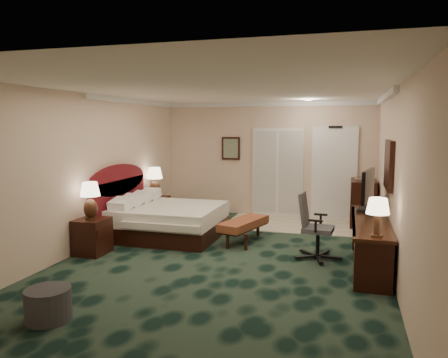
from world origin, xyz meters
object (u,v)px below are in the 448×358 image
(nightstand_far, at_px, (157,209))
(tv, at_px, (368,191))
(bed, at_px, (170,221))
(desk_chair, at_px, (318,226))
(lamp_far, at_px, (155,182))
(ottoman, at_px, (48,304))
(nightstand_near, at_px, (92,236))
(desk, at_px, (370,243))
(minibar, at_px, (363,203))
(bed_bench, at_px, (244,231))
(lamp_near, at_px, (90,201))

(nightstand_far, distance_m, tv, 4.69)
(bed, bearing_deg, desk_chair, -13.26)
(lamp_far, relative_size, ottoman, 1.32)
(lamp_far, xyz_separation_m, desk_chair, (3.71, -1.83, -0.36))
(nightstand_near, xyz_separation_m, lamp_far, (-0.05, 2.59, 0.59))
(desk, height_order, minibar, minibar)
(bed_bench, bearing_deg, nightstand_far, 168.95)
(nightstand_near, distance_m, minibar, 5.63)
(nightstand_near, xyz_separation_m, desk, (4.45, 0.63, 0.06))
(bed, distance_m, nightstand_far, 1.44)
(bed, distance_m, bed_bench, 1.47)
(ottoman, xyz_separation_m, desk, (3.50, 2.99, 0.18))
(desk_chair, bearing_deg, tv, 42.71)
(desk, relative_size, minibar, 2.50)
(lamp_near, distance_m, bed_bench, 2.79)
(lamp_far, relative_size, tv, 0.74)
(ottoman, distance_m, desk_chair, 4.15)
(minibar, bearing_deg, bed, -150.78)
(lamp_near, relative_size, desk, 0.25)
(nightstand_far, height_order, tv, tv)
(bed_bench, bearing_deg, bed, -163.22)
(bed, distance_m, nightstand_near, 1.64)
(nightstand_far, relative_size, minibar, 0.57)
(nightstand_far, bearing_deg, lamp_far, -130.50)
(nightstand_near, distance_m, lamp_far, 2.65)
(nightstand_far, height_order, lamp_near, lamp_near)
(lamp_near, xyz_separation_m, tv, (4.44, 1.35, 0.16))
(nightstand_near, bearing_deg, lamp_far, 91.03)
(nightstand_near, height_order, tv, tv)
(bed, xyz_separation_m, lamp_near, (-0.81, -1.43, 0.60))
(nightstand_near, bearing_deg, desk_chair, 11.65)
(nightstand_near, distance_m, tv, 4.69)
(lamp_far, bearing_deg, bed, -53.83)
(nightstand_near, bearing_deg, lamp_near, -158.98)
(tv, xyz_separation_m, minibar, (-0.00, 2.12, -0.57))
(lamp_near, bearing_deg, tv, 16.90)
(bed, bearing_deg, lamp_near, -119.36)
(nightstand_near, relative_size, desk, 0.24)
(bed_bench, distance_m, desk_chair, 1.59)
(lamp_near, xyz_separation_m, bed_bench, (2.28, 1.45, -0.70))
(lamp_near, xyz_separation_m, minibar, (4.44, 3.47, -0.41))
(tv, relative_size, desk_chair, 0.84)
(lamp_far, relative_size, desk, 0.27)
(nightstand_far, distance_m, bed_bench, 2.57)
(minibar, bearing_deg, nightstand_far, -169.31)
(nightstand_far, xyz_separation_m, ottoman, (0.97, -4.98, -0.10))
(lamp_near, relative_size, bed_bench, 0.50)
(ottoman, bearing_deg, nightstand_far, 101.00)
(desk, distance_m, tv, 1.01)
(nightstand_far, height_order, desk_chair, desk_chair)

